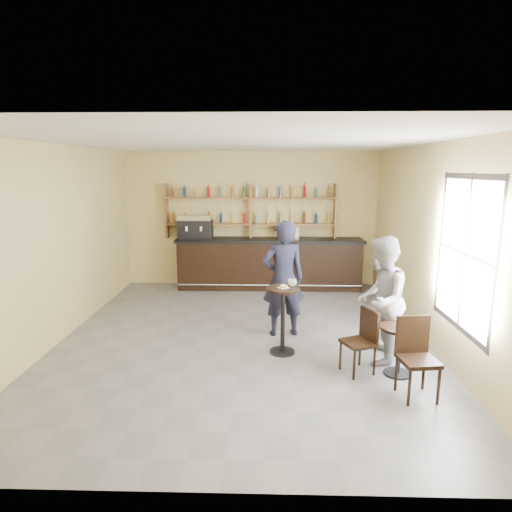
{
  "coord_description": "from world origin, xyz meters",
  "views": [
    {
      "loc": [
        0.4,
        -6.75,
        2.79
      ],
      "look_at": [
        0.2,
        0.8,
        1.25
      ],
      "focal_mm": 30.0,
      "sensor_mm": 36.0,
      "label": 1
    }
  ],
  "objects_px": {
    "pedestal_table": "(283,321)",
    "man_main": "(283,279)",
    "cafe_table": "(399,351)",
    "bar_counter": "(269,263)",
    "pastry_case": "(288,233)",
    "patron_second": "(381,300)",
    "chair_south": "(418,360)",
    "espresso_machine": "(196,227)",
    "chair_west": "(358,342)"
  },
  "relations": [
    {
      "from": "pedestal_table",
      "to": "man_main",
      "type": "relative_size",
      "value": 0.53
    },
    {
      "from": "cafe_table",
      "to": "bar_counter",
      "type": "bearing_deg",
      "value": 111.9
    },
    {
      "from": "man_main",
      "to": "pedestal_table",
      "type": "bearing_deg",
      "value": 77.83
    },
    {
      "from": "pastry_case",
      "to": "patron_second",
      "type": "relative_size",
      "value": 0.25
    },
    {
      "from": "man_main",
      "to": "chair_south",
      "type": "height_order",
      "value": "man_main"
    },
    {
      "from": "patron_second",
      "to": "pedestal_table",
      "type": "bearing_deg",
      "value": -77.07
    },
    {
      "from": "man_main",
      "to": "patron_second",
      "type": "height_order",
      "value": "man_main"
    },
    {
      "from": "bar_counter",
      "to": "pedestal_table",
      "type": "bearing_deg",
      "value": -87.04
    },
    {
      "from": "cafe_table",
      "to": "chair_south",
      "type": "distance_m",
      "value": 0.62
    },
    {
      "from": "pastry_case",
      "to": "pedestal_table",
      "type": "xyz_separation_m",
      "value": [
        -0.25,
        -3.7,
        -0.81
      ]
    },
    {
      "from": "bar_counter",
      "to": "patron_second",
      "type": "distance_m",
      "value": 4.26
    },
    {
      "from": "espresso_machine",
      "to": "chair_west",
      "type": "height_order",
      "value": "espresso_machine"
    },
    {
      "from": "espresso_machine",
      "to": "pastry_case",
      "type": "height_order",
      "value": "espresso_machine"
    },
    {
      "from": "pastry_case",
      "to": "cafe_table",
      "type": "height_order",
      "value": "pastry_case"
    },
    {
      "from": "espresso_machine",
      "to": "chair_south",
      "type": "relative_size",
      "value": 0.78
    },
    {
      "from": "espresso_machine",
      "to": "cafe_table",
      "type": "distance_m",
      "value": 5.71
    },
    {
      "from": "man_main",
      "to": "patron_second",
      "type": "distance_m",
      "value": 1.7
    },
    {
      "from": "espresso_machine",
      "to": "pedestal_table",
      "type": "relative_size",
      "value": 0.75
    },
    {
      "from": "pastry_case",
      "to": "patron_second",
      "type": "bearing_deg",
      "value": -77.45
    },
    {
      "from": "espresso_machine",
      "to": "man_main",
      "type": "relative_size",
      "value": 0.39
    },
    {
      "from": "patron_second",
      "to": "chair_west",
      "type": "bearing_deg",
      "value": -21.94
    },
    {
      "from": "bar_counter",
      "to": "pastry_case",
      "type": "bearing_deg",
      "value": 0.0
    },
    {
      "from": "espresso_machine",
      "to": "patron_second",
      "type": "distance_m",
      "value": 5.18
    },
    {
      "from": "bar_counter",
      "to": "pastry_case",
      "type": "xyz_separation_m",
      "value": [
        0.44,
        0.0,
        0.74
      ]
    },
    {
      "from": "pedestal_table",
      "to": "patron_second",
      "type": "height_order",
      "value": "patron_second"
    },
    {
      "from": "chair_south",
      "to": "pastry_case",
      "type": "bearing_deg",
      "value": 97.7
    },
    {
      "from": "cafe_table",
      "to": "pastry_case",
      "type": "bearing_deg",
      "value": 106.77
    },
    {
      "from": "chair_south",
      "to": "bar_counter",
      "type": "bearing_deg",
      "value": 102.3
    },
    {
      "from": "bar_counter",
      "to": "man_main",
      "type": "bearing_deg",
      "value": -85.75
    },
    {
      "from": "bar_counter",
      "to": "pedestal_table",
      "type": "distance_m",
      "value": 3.71
    },
    {
      "from": "bar_counter",
      "to": "chair_west",
      "type": "distance_m",
      "value": 4.49
    },
    {
      "from": "pastry_case",
      "to": "patron_second",
      "type": "xyz_separation_m",
      "value": [
        1.15,
        -3.94,
        -0.39
      ]
    },
    {
      "from": "bar_counter",
      "to": "pastry_case",
      "type": "relative_size",
      "value": 9.18
    },
    {
      "from": "espresso_machine",
      "to": "cafe_table",
      "type": "xyz_separation_m",
      "value": [
        3.49,
        -4.38,
        -1.11
      ]
    },
    {
      "from": "pedestal_table",
      "to": "cafe_table",
      "type": "relative_size",
      "value": 1.48
    },
    {
      "from": "cafe_table",
      "to": "chair_west",
      "type": "bearing_deg",
      "value": 174.81
    },
    {
      "from": "man_main",
      "to": "bar_counter",
      "type": "bearing_deg",
      "value": -95.86
    },
    {
      "from": "man_main",
      "to": "espresso_machine",
      "type": "bearing_deg",
      "value": -66.54
    },
    {
      "from": "man_main",
      "to": "chair_west",
      "type": "relative_size",
      "value": 2.19
    },
    {
      "from": "pastry_case",
      "to": "chair_south",
      "type": "distance_m",
      "value": 5.23
    },
    {
      "from": "espresso_machine",
      "to": "bar_counter",
      "type": "bearing_deg",
      "value": -0.52
    },
    {
      "from": "man_main",
      "to": "patron_second",
      "type": "xyz_separation_m",
      "value": [
        1.37,
        -0.99,
        -0.05
      ]
    },
    {
      "from": "pastry_case",
      "to": "cafe_table",
      "type": "distance_m",
      "value": 4.67
    },
    {
      "from": "chair_west",
      "to": "chair_south",
      "type": "bearing_deg",
      "value": 18.72
    },
    {
      "from": "bar_counter",
      "to": "espresso_machine",
      "type": "relative_size",
      "value": 5.64
    },
    {
      "from": "bar_counter",
      "to": "patron_second",
      "type": "xyz_separation_m",
      "value": [
        1.59,
        -3.94,
        0.34
      ]
    },
    {
      "from": "cafe_table",
      "to": "man_main",
      "type": "bearing_deg",
      "value": 137.04
    },
    {
      "from": "pedestal_table",
      "to": "chair_south",
      "type": "bearing_deg",
      "value": -38.25
    },
    {
      "from": "espresso_machine",
      "to": "man_main",
      "type": "bearing_deg",
      "value": -56.94
    },
    {
      "from": "pastry_case",
      "to": "chair_west",
      "type": "xyz_separation_m",
      "value": [
        0.77,
        -4.33,
        -0.88
      ]
    }
  ]
}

